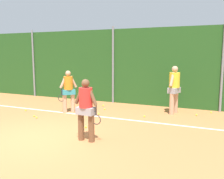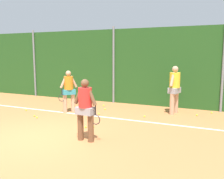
# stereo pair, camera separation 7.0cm
# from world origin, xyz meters

# --- Properties ---
(ground_plane) EXTENTS (25.86, 25.86, 0.00)m
(ground_plane) POSITION_xyz_m (0.00, 1.72, 0.00)
(ground_plane) COLOR #C67542
(hedge_fence_backdrop) EXTENTS (16.81, 0.25, 3.55)m
(hedge_fence_backdrop) POSITION_xyz_m (0.00, 5.86, 1.77)
(hedge_fence_backdrop) COLOR #23511E
(hedge_fence_backdrop) RESTS_ON ground_plane
(fence_post_left) EXTENTS (0.10, 0.10, 3.68)m
(fence_post_left) POSITION_xyz_m (-4.85, 5.69, 1.84)
(fence_post_left) COLOR gray
(fence_post_left) RESTS_ON ground_plane
(fence_post_center) EXTENTS (0.10, 0.10, 3.68)m
(fence_post_center) POSITION_xyz_m (0.00, 5.69, 1.84)
(fence_post_center) COLOR gray
(fence_post_center) RESTS_ON ground_plane
(fence_post_right) EXTENTS (0.10, 0.10, 3.68)m
(fence_post_right) POSITION_xyz_m (4.85, 5.69, 1.84)
(fence_post_right) COLOR gray
(fence_post_right) RESTS_ON ground_plane
(court_baseline_paint) EXTENTS (12.29, 0.10, 0.01)m
(court_baseline_paint) POSITION_xyz_m (0.00, 2.94, 0.00)
(court_baseline_paint) COLOR white
(court_baseline_paint) RESTS_ON ground_plane
(player_foreground_near) EXTENTS (0.80, 0.37, 1.72)m
(player_foreground_near) POSITION_xyz_m (1.46, 0.41, 0.96)
(player_foreground_near) COLOR brown
(player_foreground_near) RESTS_ON ground_plane
(player_midcourt) EXTENTS (0.56, 0.64, 1.72)m
(player_midcourt) POSITION_xyz_m (-0.84, 3.05, 0.96)
(player_midcourt) COLOR tan
(player_midcourt) RESTS_ON ground_plane
(player_backcourt_far) EXTENTS (0.45, 0.78, 1.91)m
(player_backcourt_far) POSITION_xyz_m (3.13, 4.58, 1.08)
(player_backcourt_far) COLOR tan
(player_backcourt_far) RESTS_ON ground_plane
(tennis_ball_0) EXTENTS (0.07, 0.07, 0.07)m
(tennis_ball_0) POSITION_xyz_m (0.85, 1.44, 0.03)
(tennis_ball_0) COLOR #CCDB33
(tennis_ball_0) RESTS_ON ground_plane
(tennis_ball_1) EXTENTS (0.07, 0.07, 0.07)m
(tennis_ball_1) POSITION_xyz_m (-2.65, 2.54, 0.03)
(tennis_ball_1) COLOR #CCDB33
(tennis_ball_1) RESTS_ON ground_plane
(tennis_ball_2) EXTENTS (0.07, 0.07, 0.07)m
(tennis_ball_2) POSITION_xyz_m (4.02, 4.56, 0.03)
(tennis_ball_2) COLOR #CCDB33
(tennis_ball_2) RESTS_ON ground_plane
(tennis_ball_3) EXTENTS (0.07, 0.07, 0.07)m
(tennis_ball_3) POSITION_xyz_m (-1.66, 1.91, 0.03)
(tennis_ball_3) COLOR #CCDB33
(tennis_ball_3) RESTS_ON ground_plane
(tennis_ball_4) EXTENTS (0.07, 0.07, 0.07)m
(tennis_ball_4) POSITION_xyz_m (0.32, 4.04, 0.03)
(tennis_ball_4) COLOR #CCDB33
(tennis_ball_4) RESTS_ON ground_plane
(tennis_ball_5) EXTENTS (0.07, 0.07, 0.07)m
(tennis_ball_5) POSITION_xyz_m (-1.43, 1.77, 0.03)
(tennis_ball_5) COLOR #CCDB33
(tennis_ball_5) RESTS_ON ground_plane
(tennis_ball_6) EXTENTS (0.07, 0.07, 0.07)m
(tennis_ball_6) POSITION_xyz_m (0.44, 3.21, 0.03)
(tennis_ball_6) COLOR #CCDB33
(tennis_ball_6) RESTS_ON ground_plane
(tennis_ball_7) EXTENTS (0.07, 0.07, 0.07)m
(tennis_ball_7) POSITION_xyz_m (4.53, 5.24, 0.03)
(tennis_ball_7) COLOR #CCDB33
(tennis_ball_7) RESTS_ON ground_plane
(tennis_ball_8) EXTENTS (0.07, 0.07, 0.07)m
(tennis_ball_8) POSITION_xyz_m (-0.07, 4.70, 0.03)
(tennis_ball_8) COLOR #CCDB33
(tennis_ball_8) RESTS_ON ground_plane
(tennis_ball_9) EXTENTS (0.07, 0.07, 0.07)m
(tennis_ball_9) POSITION_xyz_m (1.07, 1.56, 0.03)
(tennis_ball_9) COLOR #CCDB33
(tennis_ball_9) RESTS_ON ground_plane
(tennis_ball_10) EXTENTS (0.07, 0.07, 0.07)m
(tennis_ball_10) POSITION_xyz_m (2.22, 3.54, 0.03)
(tennis_ball_10) COLOR #CCDB33
(tennis_ball_10) RESTS_ON ground_plane
(tennis_ball_12) EXTENTS (0.07, 0.07, 0.07)m
(tennis_ball_12) POSITION_xyz_m (1.11, 1.27, 0.03)
(tennis_ball_12) COLOR #CCDB33
(tennis_ball_12) RESTS_ON ground_plane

